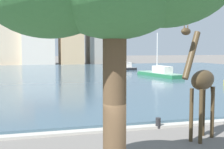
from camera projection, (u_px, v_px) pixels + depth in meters
harbor_water at (50, 76)px, 39.80m from camera, size 78.78×54.04×0.24m
quay_edge_coping at (94, 131)px, 13.63m from camera, size 78.78×0.50×0.12m
giraffe_statue at (201, 82)px, 12.26m from camera, size 2.42×1.77×4.65m
sailboat_teal at (114, 66)px, 60.18m from camera, size 2.89×7.71×8.02m
sailboat_green at (157, 74)px, 38.68m from camera, size 3.21×9.02×5.71m
sailboat_black at (124, 68)px, 52.36m from camera, size 2.50×6.52×5.92m
mooring_bollard at (158, 123)px, 14.29m from camera, size 0.24×0.24×0.50m
townhouse_narrow_midrow at (14, 36)px, 67.41m from camera, size 8.21×5.17×13.18m
townhouse_tall_gabled at (38, 43)px, 67.19m from camera, size 7.11×5.28×9.68m
townhouse_corner_house at (71, 40)px, 69.71m from camera, size 5.18×7.14×11.27m
townhouse_wide_warehouse at (100, 45)px, 73.00m from camera, size 6.01×6.05×9.26m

